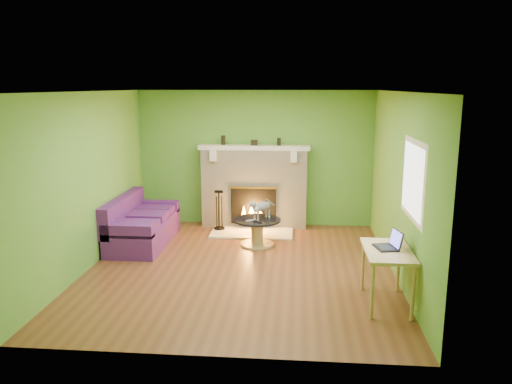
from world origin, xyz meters
TOP-DOWN VIEW (x-y plane):
  - floor at (0.00, 0.00)m, footprint 5.00×5.00m
  - ceiling at (0.00, 0.00)m, footprint 5.00×5.00m
  - wall_back at (0.00, 2.50)m, footprint 5.00×0.00m
  - wall_front at (0.00, -2.50)m, footprint 5.00×0.00m
  - wall_left at (-2.25, 0.00)m, footprint 0.00×5.00m
  - wall_right at (2.25, 0.00)m, footprint 0.00×5.00m
  - window_frame at (2.24, -0.90)m, footprint 0.00×1.20m
  - window_pane at (2.23, -0.90)m, footprint 0.00×1.06m
  - fireplace at (0.00, 2.32)m, footprint 2.10×0.46m
  - hearth at (0.00, 1.80)m, footprint 1.50×0.75m
  - mantel at (0.00, 2.30)m, footprint 2.10×0.28m
  - sofa at (-1.86, 1.06)m, footprint 0.86×1.83m
  - coffee_table at (0.16, 1.14)m, footprint 0.81×0.81m
  - desk at (1.95, -1.09)m, footprint 0.56×0.96m
  - cat at (0.24, 1.19)m, footprint 0.51×0.55m
  - remote_silver at (0.06, 1.02)m, footprint 0.16×0.14m
  - remote_black at (0.18, 0.96)m, footprint 0.15×0.13m
  - laptop at (1.93, -1.04)m, footprint 0.34×0.37m
  - fire_tools at (-0.63, 1.95)m, footprint 0.20×0.20m
  - mantel_vase_left at (-0.59, 2.33)m, footprint 0.08×0.08m
  - mantel_vase_right at (0.47, 2.33)m, footprint 0.07×0.07m
  - mantel_box at (0.00, 2.33)m, footprint 0.12×0.08m

SIDE VIEW (x-z plane):
  - floor at x=0.00m, z-range 0.00..0.00m
  - hearth at x=0.00m, z-range 0.00..0.03m
  - coffee_table at x=0.16m, z-range 0.03..0.49m
  - sofa at x=-1.86m, z-range -0.09..0.73m
  - fire_tools at x=-0.63m, z-range 0.03..0.78m
  - remote_black at x=0.18m, z-range 0.46..0.47m
  - remote_silver at x=0.06m, z-range 0.46..0.48m
  - desk at x=1.95m, z-range 0.27..0.98m
  - cat at x=0.24m, z-range 0.46..0.80m
  - fireplace at x=0.00m, z-range -0.02..1.56m
  - laptop at x=1.93m, z-range 0.71..0.95m
  - wall_back at x=0.00m, z-range -1.20..3.80m
  - wall_front at x=0.00m, z-range -1.20..3.80m
  - wall_left at x=-2.25m, z-range -1.20..3.80m
  - wall_right at x=2.25m, z-range -1.20..3.80m
  - mantel at x=0.00m, z-range 1.50..1.58m
  - window_frame at x=2.24m, z-range 0.95..2.15m
  - window_pane at x=2.23m, z-range 1.02..2.08m
  - mantel_box at x=0.00m, z-range 1.58..1.68m
  - mantel_vase_right at x=0.47m, z-range 1.58..1.72m
  - mantel_vase_left at x=-0.59m, z-range 1.58..1.76m
  - ceiling at x=0.00m, z-range 2.60..2.60m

